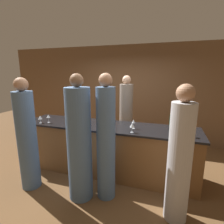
{
  "coord_description": "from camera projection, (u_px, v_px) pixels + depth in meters",
  "views": [
    {
      "loc": [
        1.12,
        -3.12,
        2.0
      ],
      "look_at": [
        0.08,
        0.1,
        1.25
      ],
      "focal_mm": 28.0,
      "sensor_mm": 36.0,
      "label": 1
    }
  ],
  "objects": [
    {
      "name": "guest_2",
      "position": [
        106.0,
        142.0,
        2.73
      ],
      "size": [
        0.29,
        0.29,
        2.01
      ],
      "color": "#4C6B93",
      "rests_on": "ground_plane"
    },
    {
      "name": "guest_0",
      "position": [
        79.0,
        144.0,
        2.72
      ],
      "size": [
        0.38,
        0.38,
        2.0
      ],
      "color": "#4C6B93",
      "rests_on": "ground_plane"
    },
    {
      "name": "guest_1",
      "position": [
        27.0,
        138.0,
        2.99
      ],
      "size": [
        0.33,
        0.33,
        1.94
      ],
      "color": "#4C6B93",
      "rests_on": "ground_plane"
    },
    {
      "name": "bartender",
      "position": [
        126.0,
        120.0,
        4.17
      ],
      "size": [
        0.31,
        0.31,
        1.95
      ],
      "rotation": [
        0.0,
        0.0,
        3.14
      ],
      "color": "gray",
      "rests_on": "ground_plane"
    },
    {
      "name": "guest_3",
      "position": [
        180.0,
        160.0,
        2.29
      ],
      "size": [
        0.31,
        0.31,
        1.88
      ],
      "color": "#B2B2B7",
      "rests_on": "ground_plane"
    },
    {
      "name": "wine_glass_3",
      "position": [
        132.0,
        125.0,
        2.99
      ],
      "size": [
        0.08,
        0.08,
        0.17
      ],
      "color": "silver",
      "rests_on": "bar_counter"
    },
    {
      "name": "wine_glass_4",
      "position": [
        134.0,
        122.0,
        3.2
      ],
      "size": [
        0.06,
        0.06,
        0.18
      ],
      "color": "silver",
      "rests_on": "bar_counter"
    },
    {
      "name": "back_wall",
      "position": [
        129.0,
        94.0,
        5.23
      ],
      "size": [
        8.0,
        0.06,
        2.8
      ],
      "color": "brown",
      "rests_on": "ground_plane"
    },
    {
      "name": "bar_counter",
      "position": [
        107.0,
        148.0,
        3.56
      ],
      "size": [
        3.51,
        0.81,
        1.0
      ],
      "color": "brown",
      "rests_on": "ground_plane"
    },
    {
      "name": "wine_glass_1",
      "position": [
        48.0,
        117.0,
        3.6
      ],
      "size": [
        0.08,
        0.08,
        0.16
      ],
      "color": "silver",
      "rests_on": "bar_counter"
    },
    {
      "name": "wine_bottle_0",
      "position": [
        79.0,
        116.0,
        3.64
      ],
      "size": [
        0.07,
        0.07,
        0.3
      ],
      "color": "#19381E",
      "rests_on": "bar_counter"
    },
    {
      "name": "ice_bucket",
      "position": [
        101.0,
        119.0,
        3.56
      ],
      "size": [
        0.2,
        0.2,
        0.17
      ],
      "color": "#9E9993",
      "rests_on": "bar_counter"
    },
    {
      "name": "wine_bottle_1",
      "position": [
        171.0,
        120.0,
        3.37
      ],
      "size": [
        0.08,
        0.08,
        0.31
      ],
      "color": "black",
      "rests_on": "bar_counter"
    },
    {
      "name": "ground_plane",
      "position": [
        107.0,
        171.0,
        3.67
      ],
      "size": [
        14.0,
        14.0,
        0.0
      ],
      "primitive_type": "plane",
      "color": "brown"
    },
    {
      "name": "wine_glass_2",
      "position": [
        40.0,
        118.0,
        3.57
      ],
      "size": [
        0.08,
        0.08,
        0.16
      ],
      "color": "silver",
      "rests_on": "bar_counter"
    },
    {
      "name": "wine_glass_0",
      "position": [
        192.0,
        130.0,
        2.78
      ],
      "size": [
        0.07,
        0.07,
        0.16
      ],
      "color": "silver",
      "rests_on": "bar_counter"
    }
  ]
}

